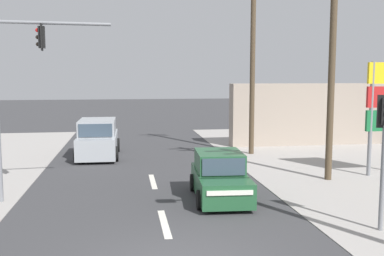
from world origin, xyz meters
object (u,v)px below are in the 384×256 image
at_px(utility_pole_midground_right, 333,47).
at_px(suv_receding_far, 98,139).
at_px(traffic_signal_mast, 13,82).
at_px(hatchback_oncoming_mid, 220,177).
at_px(utility_pole_background_right, 253,53).

bearing_deg(utility_pole_midground_right, suv_receding_far, 144.57).
distance_m(traffic_signal_mast, hatchback_oncoming_mid, 7.27).
xyz_separation_m(utility_pole_midground_right, suv_receding_far, (-9.15, 6.51, -4.25)).
bearing_deg(utility_pole_background_right, suv_receding_far, 177.02).
height_order(traffic_signal_mast, suv_receding_far, traffic_signal_mast).
bearing_deg(traffic_signal_mast, suv_receding_far, 74.93).
relative_size(traffic_signal_mast, hatchback_oncoming_mid, 1.61).
bearing_deg(utility_pole_background_right, traffic_signal_mast, -143.23).
xyz_separation_m(traffic_signal_mast, suv_receding_far, (2.11, 7.82, -2.95)).
relative_size(utility_pole_midground_right, suv_receding_far, 2.15).
distance_m(utility_pole_midground_right, utility_pole_background_right, 6.25).
bearing_deg(suv_receding_far, hatchback_oncoming_mid, -62.38).
distance_m(utility_pole_midground_right, hatchback_oncoming_mid, 6.76).
xyz_separation_m(utility_pole_midground_right, hatchback_oncoming_mid, (-4.73, -1.94, -4.43)).
height_order(utility_pole_background_right, suv_receding_far, utility_pole_background_right).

